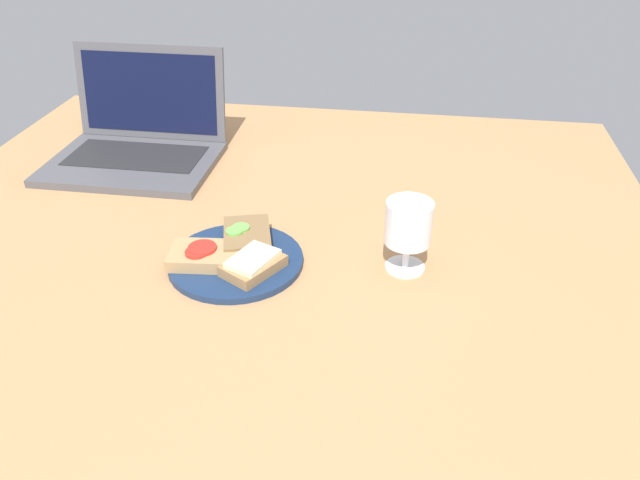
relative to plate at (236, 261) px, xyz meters
The scene contains 7 objects.
wooden_table 5.78cm from the plate, 45.57° to the left, with size 140.00×140.00×3.00cm, color #B27F51.
plate is the anchor object (origin of this frame).
sandwich_with_cucumber 5.01cm from the plate, 80.07° to the left, with size 10.40×12.50×2.97cm.
sandwich_with_tomato 5.02cm from the plate, 160.77° to the right, with size 12.38×8.68×2.56cm.
sandwich_with_cheese 5.00cm from the plate, 40.72° to the right, with size 10.39×11.43×2.71cm.
wine_glass 28.65cm from the plate, ahead, with size 7.46×7.46×12.06cm.
laptop 48.72cm from the plate, 130.74° to the left, with size 34.91×29.22×21.94cm.
Camera 1 is at (22.79, -85.59, 60.84)cm, focal length 35.00 mm.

